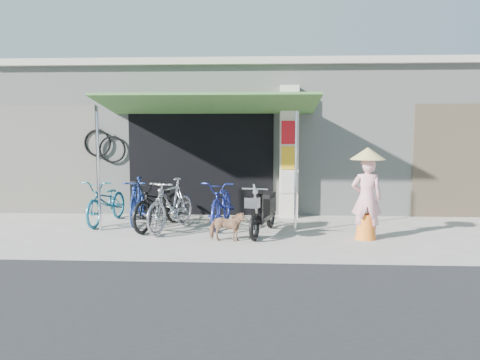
{
  "coord_description": "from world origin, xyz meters",
  "views": [
    {
      "loc": [
        0.27,
        -8.33,
        1.97
      ],
      "look_at": [
        -0.2,
        1.0,
        1.0
      ],
      "focal_mm": 35.0,
      "sensor_mm": 36.0,
      "label": 1
    }
  ],
  "objects_px": {
    "bike_teal": "(107,201)",
    "nun": "(367,194)",
    "bike_black": "(159,204)",
    "bike_silver": "(171,205)",
    "moped": "(264,211)",
    "bike_navy": "(222,203)",
    "street_dog": "(227,227)",
    "bike_blue": "(137,201)"
  },
  "relations": [
    {
      "from": "moped",
      "to": "bike_navy",
      "type": "bearing_deg",
      "value": 156.69
    },
    {
      "from": "bike_teal",
      "to": "bike_navy",
      "type": "relative_size",
      "value": 0.98
    },
    {
      "from": "bike_navy",
      "to": "bike_silver",
      "type": "bearing_deg",
      "value": -147.71
    },
    {
      "from": "bike_black",
      "to": "bike_silver",
      "type": "xyz_separation_m",
      "value": [
        0.29,
        -0.24,
        0.02
      ]
    },
    {
      "from": "bike_blue",
      "to": "bike_navy",
      "type": "relative_size",
      "value": 0.89
    },
    {
      "from": "street_dog",
      "to": "moped",
      "type": "bearing_deg",
      "value": -44.2
    },
    {
      "from": "street_dog",
      "to": "moped",
      "type": "height_order",
      "value": "moped"
    },
    {
      "from": "bike_blue",
      "to": "street_dog",
      "type": "relative_size",
      "value": 2.53
    },
    {
      "from": "bike_black",
      "to": "street_dog",
      "type": "relative_size",
      "value": 2.97
    },
    {
      "from": "bike_black",
      "to": "street_dog",
      "type": "bearing_deg",
      "value": -20.68
    },
    {
      "from": "bike_blue",
      "to": "bike_teal",
      "type": "bearing_deg",
      "value": 174.68
    },
    {
      "from": "nun",
      "to": "bike_silver",
      "type": "bearing_deg",
      "value": -0.91
    },
    {
      "from": "bike_teal",
      "to": "bike_navy",
      "type": "height_order",
      "value": "bike_navy"
    },
    {
      "from": "bike_black",
      "to": "moped",
      "type": "xyz_separation_m",
      "value": [
        2.13,
        -0.43,
        -0.07
      ]
    },
    {
      "from": "bike_navy",
      "to": "nun",
      "type": "xyz_separation_m",
      "value": [
        2.74,
        -1.04,
        0.36
      ]
    },
    {
      "from": "bike_blue",
      "to": "bike_black",
      "type": "xyz_separation_m",
      "value": [
        0.57,
        -0.43,
        0.01
      ]
    },
    {
      "from": "bike_teal",
      "to": "bike_black",
      "type": "relative_size",
      "value": 0.94
    },
    {
      "from": "bike_blue",
      "to": "bike_silver",
      "type": "distance_m",
      "value": 1.09
    },
    {
      "from": "bike_blue",
      "to": "nun",
      "type": "height_order",
      "value": "nun"
    },
    {
      "from": "bike_teal",
      "to": "bike_black",
      "type": "distance_m",
      "value": 1.31
    },
    {
      "from": "bike_blue",
      "to": "bike_black",
      "type": "distance_m",
      "value": 0.72
    },
    {
      "from": "bike_blue",
      "to": "street_dog",
      "type": "height_order",
      "value": "bike_blue"
    },
    {
      "from": "bike_teal",
      "to": "bike_silver",
      "type": "distance_m",
      "value": 1.66
    },
    {
      "from": "bike_teal",
      "to": "moped",
      "type": "height_order",
      "value": "moped"
    },
    {
      "from": "bike_teal",
      "to": "bike_black",
      "type": "bearing_deg",
      "value": -13.24
    },
    {
      "from": "bike_navy",
      "to": "bike_blue",
      "type": "bearing_deg",
      "value": -179.7
    },
    {
      "from": "bike_teal",
      "to": "nun",
      "type": "distance_m",
      "value": 5.39
    },
    {
      "from": "bike_silver",
      "to": "street_dog",
      "type": "height_order",
      "value": "bike_silver"
    },
    {
      "from": "bike_teal",
      "to": "bike_navy",
      "type": "bearing_deg",
      "value": 1.86
    },
    {
      "from": "street_dog",
      "to": "nun",
      "type": "distance_m",
      "value": 2.62
    },
    {
      "from": "bike_navy",
      "to": "moped",
      "type": "distance_m",
      "value": 1.1
    },
    {
      "from": "bike_silver",
      "to": "bike_navy",
      "type": "relative_size",
      "value": 0.95
    },
    {
      "from": "bike_black",
      "to": "nun",
      "type": "xyz_separation_m",
      "value": [
        4.01,
        -0.79,
        0.33
      ]
    },
    {
      "from": "moped",
      "to": "nun",
      "type": "relative_size",
      "value": 0.99
    },
    {
      "from": "bike_black",
      "to": "bike_silver",
      "type": "distance_m",
      "value": 0.37
    },
    {
      "from": "bike_black",
      "to": "bike_navy",
      "type": "relative_size",
      "value": 1.04
    },
    {
      "from": "bike_teal",
      "to": "nun",
      "type": "xyz_separation_m",
      "value": [
        5.24,
        -1.22,
        0.36
      ]
    },
    {
      "from": "nun",
      "to": "bike_black",
      "type": "bearing_deg",
      "value": -3.6
    },
    {
      "from": "bike_blue",
      "to": "moped",
      "type": "xyz_separation_m",
      "value": [
        2.7,
        -0.86,
        -0.06
      ]
    },
    {
      "from": "bike_blue",
      "to": "bike_silver",
      "type": "bearing_deg",
      "value": -43.38
    },
    {
      "from": "bike_navy",
      "to": "street_dog",
      "type": "relative_size",
      "value": 2.85
    },
    {
      "from": "nun",
      "to": "bike_blue",
      "type": "bearing_deg",
      "value": -7.4
    }
  ]
}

